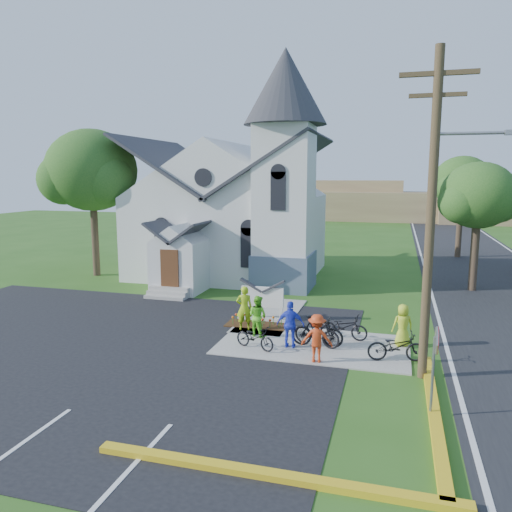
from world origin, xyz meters
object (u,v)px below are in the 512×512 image
(cyclist_0, at_px, (244,308))
(bike_4, at_px, (396,346))
(church_sign, at_px, (262,297))
(bike_2, at_px, (344,327))
(cyclist_2, at_px, (291,324))
(cyclist_3, at_px, (317,338))
(stop_sign, at_px, (435,352))
(bike_3, at_px, (317,332))
(cyclist_1, at_px, (258,316))
(bike_0, at_px, (255,337))
(cyclist_4, at_px, (403,325))
(bike_1, at_px, (317,332))
(utility_pole, at_px, (434,206))

(cyclist_0, relative_size, bike_4, 0.94)
(church_sign, relative_size, bike_2, 1.18)
(cyclist_2, height_order, cyclist_3, cyclist_2)
(stop_sign, height_order, cyclist_0, stop_sign)
(church_sign, height_order, bike_3, church_sign)
(cyclist_2, bearing_deg, cyclist_1, -34.24)
(bike_0, height_order, cyclist_1, cyclist_1)
(stop_sign, relative_size, bike_4, 1.28)
(church_sign, height_order, cyclist_0, cyclist_0)
(bike_0, distance_m, bike_4, 4.97)
(bike_2, xyz_separation_m, cyclist_4, (2.18, -0.20, 0.30))
(bike_1, bearing_deg, utility_pole, -116.75)
(bike_1, xyz_separation_m, bike_2, (0.84, 1.15, -0.08))
(cyclist_0, distance_m, cyclist_2, 2.77)
(stop_sign, distance_m, cyclist_3, 4.73)
(cyclist_0, height_order, cyclist_3, cyclist_0)
(bike_2, xyz_separation_m, cyclist_3, (-0.63, -2.66, 0.33))
(utility_pole, distance_m, bike_0, 7.69)
(utility_pole, relative_size, bike_4, 5.14)
(church_sign, relative_size, bike_4, 1.13)
(bike_0, xyz_separation_m, cyclist_3, (2.36, -0.65, 0.40))
(bike_4, bearing_deg, cyclist_3, 95.56)
(cyclist_1, relative_size, bike_1, 0.85)
(cyclist_0, xyz_separation_m, bike_1, (3.21, -1.25, -0.34))
(cyclist_3, relative_size, cyclist_4, 1.05)
(cyclist_2, relative_size, bike_2, 0.93)
(church_sign, height_order, utility_pole, utility_pole)
(cyclist_2, bearing_deg, bike_4, 171.75)
(bike_0, bearing_deg, cyclist_0, 46.80)
(church_sign, xyz_separation_m, cyclist_1, (0.43, -2.30, -0.16))
(cyclist_0, height_order, bike_4, cyclist_0)
(bike_1, relative_size, bike_3, 1.05)
(bike_2, xyz_separation_m, bike_3, (-0.86, -1.12, 0.06))
(cyclist_1, bearing_deg, utility_pole, -178.09)
(bike_2, height_order, cyclist_3, cyclist_3)
(church_sign, height_order, cyclist_1, church_sign)
(church_sign, relative_size, bike_3, 1.21)
(stop_sign, bearing_deg, bike_2, 117.22)
(cyclist_1, bearing_deg, stop_sign, 163.86)
(stop_sign, xyz_separation_m, bike_2, (-2.91, 5.66, -1.24))
(cyclist_0, distance_m, bike_1, 3.46)
(cyclist_2, height_order, bike_2, cyclist_2)
(utility_pole, bearing_deg, cyclist_2, 162.39)
(church_sign, height_order, cyclist_2, cyclist_2)
(cyclist_1, relative_size, bike_3, 0.89)
(church_sign, xyz_separation_m, bike_3, (2.86, -2.86, -0.43))
(cyclist_3, bearing_deg, church_sign, -60.00)
(church_sign, distance_m, cyclist_3, 5.38)
(bike_1, relative_size, cyclist_4, 1.21)
(cyclist_2, bearing_deg, bike_2, -142.66)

